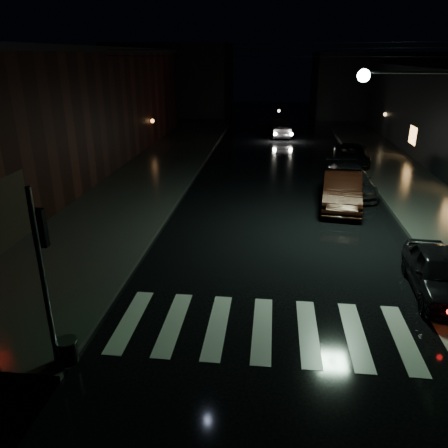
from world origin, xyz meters
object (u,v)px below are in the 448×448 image
(parked_car_b, at_px, (342,190))
(parked_car_d, at_px, (351,155))
(parked_car_a, at_px, (439,273))
(oncoming_car, at_px, (279,128))
(parked_car_c, at_px, (350,180))

(parked_car_b, height_order, parked_car_d, parked_car_b)
(parked_car_a, relative_size, oncoming_car, 0.89)
(parked_car_b, relative_size, oncoming_car, 1.10)
(parked_car_b, relative_size, parked_car_d, 1.03)
(parked_car_a, relative_size, parked_car_c, 0.82)
(parked_car_b, distance_m, parked_car_d, 8.69)
(parked_car_a, relative_size, parked_car_d, 0.83)
(parked_car_c, relative_size, parked_car_d, 1.01)
(parked_car_a, xyz_separation_m, parked_car_c, (-1.07, 10.20, 0.02))
(parked_car_c, bearing_deg, parked_car_d, 76.29)
(parked_car_a, height_order, parked_car_c, parked_car_c)
(parked_car_b, bearing_deg, oncoming_car, 105.56)
(parked_car_a, bearing_deg, parked_car_b, 106.47)
(parked_car_c, height_order, parked_car_d, parked_car_c)
(parked_car_d, bearing_deg, parked_car_b, -94.85)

